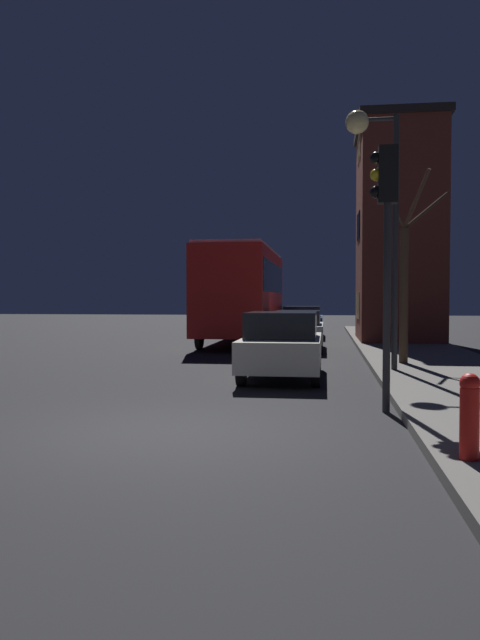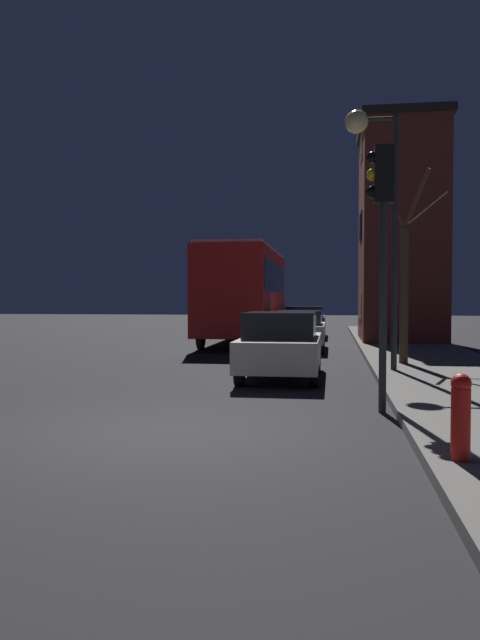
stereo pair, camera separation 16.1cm
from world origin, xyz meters
name	(u,v)px [view 2 (the right image)]	position (x,y,z in m)	size (l,w,h in m)	color
ground_plane	(162,432)	(0.00, 0.00, 0.00)	(120.00, 120.00, 0.00)	black
brick_building	(401,231)	(5.05, 17.91, 4.56)	(3.41, 5.15, 8.79)	brown
streetlamp	(372,171)	(3.22, 6.77, 4.82)	(1.24, 0.55, 6.10)	#28282B
traffic_light	(382,222)	(3.07, 1.90, 3.04)	(0.43, 0.24, 4.24)	#28282B
bare_tree	(406,282)	(4.19, 8.36, 2.25)	(1.79, 1.43, 4.92)	#473323
bus	(245,288)	(-1.18, 16.66, 2.24)	(2.53, 9.48, 3.79)	red
car_near_lane	(281,345)	(1.16, 5.85, 0.78)	(1.72, 4.08, 1.52)	beige
car_mid_lane	(299,329)	(1.16, 13.66, 0.75)	(1.76, 4.24, 1.41)	#B7BABF
car_far_lane	(305,321)	(1.05, 21.07, 0.78)	(1.87, 4.55, 1.46)	navy
fire_hydrant	(461,415)	(3.62, -1.56, 0.62)	(0.21, 0.21, 0.91)	red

